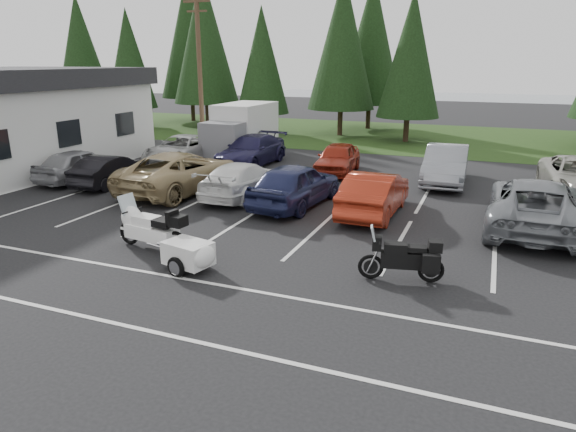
# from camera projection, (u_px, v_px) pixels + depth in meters

# --- Properties ---
(ground) EXTENTS (120.00, 120.00, 0.00)m
(ground) POSITION_uv_depth(u_px,v_px,m) (286.00, 242.00, 15.55)
(ground) COLOR black
(ground) RESTS_ON ground
(grass_strip) EXTENTS (80.00, 16.00, 0.01)m
(grass_strip) POSITION_uv_depth(u_px,v_px,m) (411.00, 137.00, 36.87)
(grass_strip) COLOR #1C3711
(grass_strip) RESTS_ON ground
(lake_water) EXTENTS (70.00, 50.00, 0.02)m
(lake_water) POSITION_uv_depth(u_px,v_px,m) (484.00, 105.00, 62.98)
(lake_water) COLOR slate
(lake_water) RESTS_ON ground
(utility_pole) EXTENTS (1.60, 0.26, 9.00)m
(utility_pole) POSITION_uv_depth(u_px,v_px,m) (200.00, 71.00, 28.40)
(utility_pole) COLOR #473321
(utility_pole) RESTS_ON ground
(box_truck) EXTENTS (2.40, 5.60, 2.90)m
(box_truck) POSITION_uv_depth(u_px,v_px,m) (238.00, 131.00, 29.07)
(box_truck) COLOR silver
(box_truck) RESTS_ON ground
(stall_markings) EXTENTS (32.00, 16.00, 0.01)m
(stall_markings) POSITION_uv_depth(u_px,v_px,m) (308.00, 223.00, 17.33)
(stall_markings) COLOR silver
(stall_markings) RESTS_ON ground
(conifer_0) EXTENTS (4.58, 4.58, 10.66)m
(conifer_0) POSITION_uv_depth(u_px,v_px,m) (80.00, 49.00, 43.67)
(conifer_0) COLOR #332316
(conifer_0) RESTS_ON ground
(conifer_1) EXTENTS (3.96, 3.96, 9.22)m
(conifer_1) POSITION_uv_depth(u_px,v_px,m) (129.00, 59.00, 40.63)
(conifer_1) COLOR #332316
(conifer_1) RESTS_ON ground
(conifer_2) EXTENTS (5.10, 5.10, 11.89)m
(conifer_2) POSITION_uv_depth(u_px,v_px,m) (204.00, 38.00, 39.46)
(conifer_2) COLOR #332316
(conifer_2) RESTS_ON ground
(conifer_3) EXTENTS (3.87, 3.87, 9.02)m
(conifer_3) POSITION_uv_depth(u_px,v_px,m) (262.00, 60.00, 36.76)
(conifer_3) COLOR #332316
(conifer_3) RESTS_ON ground
(conifer_4) EXTENTS (4.80, 4.80, 11.17)m
(conifer_4) POSITION_uv_depth(u_px,v_px,m) (342.00, 41.00, 35.77)
(conifer_4) COLOR #332316
(conifer_4) RESTS_ON ground
(conifer_5) EXTENTS (4.14, 4.14, 9.63)m
(conifer_5) POSITION_uv_depth(u_px,v_px,m) (411.00, 55.00, 33.10)
(conifer_5) COLOR #332316
(conifer_5) RESTS_ON ground
(conifer_back_a) EXTENTS (5.28, 5.28, 12.30)m
(conifer_back_a) POSITION_uv_depth(u_px,v_px,m) (189.00, 37.00, 44.55)
(conifer_back_a) COLOR #332316
(conifer_back_a) RESTS_ON ground
(conifer_back_b) EXTENTS (4.97, 4.97, 11.58)m
(conifer_back_b) POSITION_uv_depth(u_px,v_px,m) (372.00, 40.00, 39.43)
(conifer_back_b) COLOR #332316
(conifer_back_b) RESTS_ON ground
(car_near_0) EXTENTS (1.80, 4.37, 1.48)m
(car_near_0) POSITION_uv_depth(u_px,v_px,m) (79.00, 165.00, 23.28)
(car_near_0) COLOR #98999D
(car_near_0) RESTS_ON ground
(car_near_1) EXTENTS (1.60, 4.12, 1.34)m
(car_near_1) POSITION_uv_depth(u_px,v_px,m) (111.00, 170.00, 22.49)
(car_near_1) COLOR black
(car_near_1) RESTS_ON ground
(car_near_2) EXTENTS (3.26, 6.24, 1.68)m
(car_near_2) POSITION_uv_depth(u_px,v_px,m) (181.00, 172.00, 21.32)
(car_near_2) COLOR #9A8459
(car_near_2) RESTS_ON ground
(car_near_3) EXTENTS (2.03, 4.84, 1.40)m
(car_near_3) POSITION_uv_depth(u_px,v_px,m) (243.00, 180.00, 20.51)
(car_near_3) COLOR silver
(car_near_3) RESTS_ON ground
(car_near_4) EXTENTS (2.43, 5.05, 1.66)m
(car_near_4) POSITION_uv_depth(u_px,v_px,m) (295.00, 184.00, 19.18)
(car_near_4) COLOR #1C2147
(car_near_4) RESTS_ON ground
(car_near_5) EXTENTS (1.69, 4.70, 1.54)m
(car_near_5) POSITION_uv_depth(u_px,v_px,m) (374.00, 193.00, 18.13)
(car_near_5) COLOR #9E2714
(car_near_5) RESTS_ON ground
(car_near_6) EXTENTS (3.00, 6.14, 1.68)m
(car_near_6) POSITION_uv_depth(u_px,v_px,m) (535.00, 205.00, 16.46)
(car_near_6) COLOR slate
(car_near_6) RESTS_ON ground
(car_far_0) EXTENTS (2.52, 5.21, 1.43)m
(car_far_0) POSITION_uv_depth(u_px,v_px,m) (182.00, 149.00, 27.47)
(car_far_0) COLOR #BABAB8
(car_far_0) RESTS_ON ground
(car_far_1) EXTENTS (2.32, 5.35, 1.53)m
(car_far_1) POSITION_uv_depth(u_px,v_px,m) (251.00, 151.00, 26.72)
(car_far_1) COLOR #1A183C
(car_far_1) RESTS_ON ground
(car_far_2) EXTENTS (2.02, 4.38, 1.45)m
(car_far_2) POSITION_uv_depth(u_px,v_px,m) (337.00, 158.00, 24.86)
(car_far_2) COLOR maroon
(car_far_2) RESTS_ON ground
(car_far_3) EXTENTS (1.91, 5.10, 1.66)m
(car_far_3) POSITION_uv_depth(u_px,v_px,m) (446.00, 165.00, 22.75)
(car_far_3) COLOR gray
(car_far_3) RESTS_ON ground
(touring_motorcycle) EXTENTS (2.92, 1.25, 1.57)m
(touring_motorcycle) POSITION_uv_depth(u_px,v_px,m) (151.00, 224.00, 14.69)
(touring_motorcycle) COLOR white
(touring_motorcycle) RESTS_ON ground
(cargo_trailer) EXTENTS (1.91, 1.34, 0.80)m
(cargo_trailer) POSITION_uv_depth(u_px,v_px,m) (188.00, 256.00, 13.32)
(cargo_trailer) COLOR white
(cargo_trailer) RESTS_ON ground
(adventure_motorcycle) EXTENTS (2.45, 1.30, 1.42)m
(adventure_motorcycle) POSITION_uv_depth(u_px,v_px,m) (402.00, 254.00, 12.63)
(adventure_motorcycle) COLOR black
(adventure_motorcycle) RESTS_ON ground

